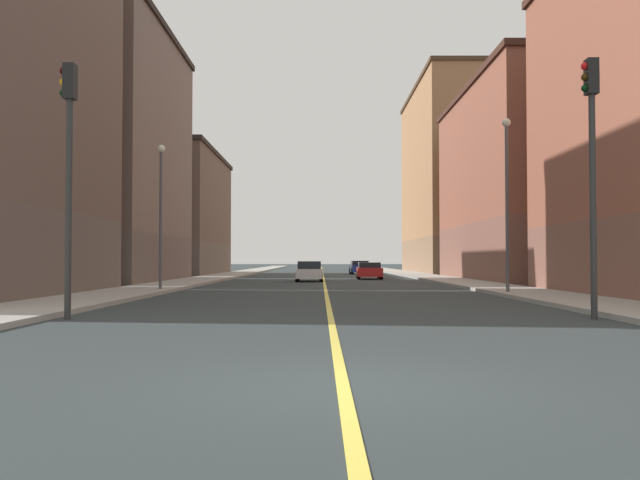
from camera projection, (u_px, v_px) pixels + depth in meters
name	position (u px, v px, depth m)	size (l,w,h in m)	color
ground_plane	(344.00, 387.00, 7.83)	(400.00, 400.00, 0.00)	#2D3536
sidewalk_left	(424.00, 276.00, 56.80)	(3.18, 168.00, 0.15)	#9E9B93
sidewalk_right	(224.00, 276.00, 56.82)	(3.18, 168.00, 0.15)	#9E9B93
lane_center_stripe	(324.00, 277.00, 56.81)	(0.16, 154.00, 0.01)	#E5D14C
building_left_mid	(547.00, 183.00, 47.48)	(11.82, 21.29, 13.88)	brown
building_left_far	(468.00, 180.00, 73.17)	(11.82, 23.35, 20.48)	#8F6B4F
building_right_midblock	(80.00, 155.00, 43.20)	(11.82, 16.54, 16.52)	brown
building_right_distant	(159.00, 214.00, 64.21)	(11.82, 19.41, 11.79)	brown
traffic_light_left_near	(592.00, 152.00, 16.70)	(0.40, 0.32, 6.56)	#2D2D2D
traffic_light_right_near	(69.00, 155.00, 16.71)	(0.40, 0.32, 6.43)	#2D2D2D
street_lamp_left_near	(508.00, 187.00, 27.89)	(0.36, 0.36, 7.29)	#4C4C51
street_lamp_right_near	(162.00, 201.00, 30.51)	(0.36, 0.36, 6.62)	#4C4C51
car_red	(370.00, 271.00, 50.42)	(1.96, 4.27, 1.26)	red
car_white	(310.00, 272.00, 45.29)	(1.85, 4.05, 1.37)	white
car_blue	(360.00, 268.00, 67.23)	(2.05, 4.10, 1.35)	#23389E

